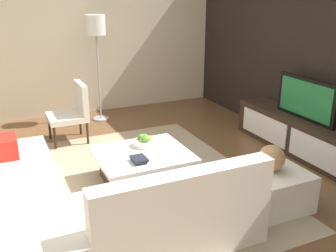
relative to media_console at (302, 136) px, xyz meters
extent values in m
plane|color=brown|center=(0.00, -2.40, -0.25)|extent=(14.00, 14.00, 0.00)
cube|color=black|center=(0.00, 0.30, 1.15)|extent=(6.40, 0.12, 2.80)
cube|color=beige|center=(-3.20, -2.20, 1.15)|extent=(0.12, 5.20, 2.80)
cube|color=tan|center=(-0.10, -2.40, -0.24)|extent=(3.43, 2.74, 0.01)
cube|color=#332319|center=(0.00, 0.00, 0.00)|extent=(2.30, 0.47, 0.50)
cube|color=white|center=(-0.53, -0.24, 0.00)|extent=(0.97, 0.01, 0.35)
cube|color=white|center=(0.53, -0.24, 0.00)|extent=(0.97, 0.01, 0.35)
cube|color=black|center=(0.00, 0.00, 0.53)|extent=(1.02, 0.05, 0.56)
cube|color=#1E7238|center=(0.00, -0.03, 0.53)|extent=(0.92, 0.01, 0.47)
cube|color=silver|center=(0.20, -3.70, -0.04)|extent=(2.47, 0.85, 0.42)
cube|color=silver|center=(1.01, -2.49, -0.04)|extent=(0.85, 1.57, 0.42)
cube|color=silver|center=(1.35, -2.49, 0.37)|extent=(0.18, 1.57, 0.39)
cube|color=red|center=(-0.54, -3.70, 0.28)|extent=(0.36, 0.20, 0.22)
cube|color=red|center=(1.01, -2.09, 0.20)|extent=(0.60, 0.44, 0.06)
cube|color=#332319|center=(-0.10, -2.30, -0.08)|extent=(0.74, 0.84, 0.33)
cube|color=white|center=(-0.10, -2.30, 0.10)|extent=(0.92, 1.05, 0.05)
cylinder|color=#332319|center=(-2.02, -3.06, -0.06)|extent=(0.04, 0.04, 0.38)
cylinder|color=#332319|center=(-1.55, -3.06, -0.06)|extent=(0.04, 0.04, 0.38)
cylinder|color=#332319|center=(-2.02, -2.60, -0.06)|extent=(0.04, 0.04, 0.38)
cylinder|color=#332319|center=(-1.55, -2.60, -0.06)|extent=(0.04, 0.04, 0.38)
cube|color=silver|center=(-1.79, -2.83, 0.13)|extent=(0.55, 0.55, 0.08)
cube|color=silver|center=(-1.79, -2.60, 0.40)|extent=(0.55, 0.08, 0.45)
cylinder|color=#A5A5AA|center=(-2.60, -2.11, -0.24)|extent=(0.28, 0.28, 0.02)
cylinder|color=#A5A5AA|center=(-2.60, -2.11, 0.49)|extent=(0.03, 0.03, 1.42)
cylinder|color=white|center=(-2.60, -2.11, 1.36)|extent=(0.32, 0.32, 0.32)
cube|color=silver|center=(0.92, -1.29, -0.05)|extent=(0.70, 0.70, 0.40)
cylinder|color=silver|center=(-0.28, -2.20, 0.17)|extent=(0.28, 0.28, 0.07)
sphere|color=#4C8C33|center=(-0.24, -2.21, 0.22)|extent=(0.10, 0.10, 0.10)
sphere|color=gold|center=(-0.28, -2.15, 0.22)|extent=(0.08, 0.08, 0.08)
sphere|color=#4C8C33|center=(-0.33, -2.18, 0.22)|extent=(0.09, 0.09, 0.09)
sphere|color=#4C8C33|center=(-0.34, -2.22, 0.22)|extent=(0.09, 0.09, 0.09)
sphere|color=gold|center=(-0.26, -2.22, 0.22)|extent=(0.08, 0.08, 0.08)
sphere|color=#AD8451|center=(0.92, -1.29, 0.29)|extent=(0.27, 0.27, 0.27)
cube|color=#1E232D|center=(0.12, -2.41, 0.14)|extent=(0.20, 0.11, 0.03)
cube|color=#1E232D|center=(0.12, -2.42, 0.17)|extent=(0.20, 0.16, 0.03)
camera|label=1|loc=(3.74, -3.74, 1.90)|focal=41.51mm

